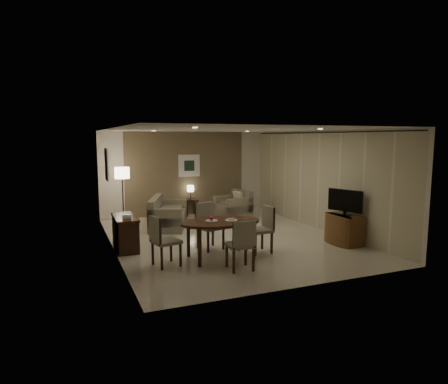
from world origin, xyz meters
name	(u,v)px	position (x,y,z in m)	size (l,w,h in m)	color
room_shell	(221,183)	(0.00, 0.40, 1.35)	(5.50, 7.00, 2.70)	beige
taupe_accent	(186,173)	(0.00, 3.48, 1.35)	(3.96, 0.03, 2.70)	#716446
curtain_wall	(318,182)	(2.68, 0.00, 1.32)	(0.08, 6.70, 2.58)	beige
curtain_rod	(320,132)	(2.68, 0.00, 2.64)	(0.03, 0.03, 6.80)	black
art_back_frame	(189,166)	(0.10, 3.46, 1.60)	(0.72, 0.03, 0.72)	silver
art_back_canvas	(189,166)	(0.10, 3.44, 1.60)	(0.34, 0.01, 0.34)	#1A2F23
art_left_frame	(106,164)	(-2.72, 1.20, 1.85)	(0.03, 0.60, 0.80)	silver
art_left_canvas	(107,164)	(-2.71, 1.20, 1.85)	(0.01, 0.46, 0.64)	gray
downlight_nl	(195,128)	(-1.40, -1.80, 2.69)	(0.10, 0.10, 0.01)	white
downlight_nr	(320,129)	(1.40, -1.80, 2.69)	(0.10, 0.10, 0.01)	white
downlight_fl	(154,131)	(-1.40, 1.80, 2.69)	(0.10, 0.10, 0.01)	white
downlight_fr	(247,131)	(1.40, 1.80, 2.69)	(0.10, 0.10, 0.01)	white
console_desk	(125,233)	(-2.49, 0.00, 0.38)	(0.48, 1.20, 0.75)	#422915
telephone	(127,217)	(-2.49, -0.30, 0.80)	(0.20, 0.14, 0.09)	white
tv_cabinet	(345,229)	(2.40, -1.50, 0.35)	(0.48, 0.90, 0.70)	brown
flat_tv	(345,201)	(2.38, -1.50, 1.02)	(0.06, 0.88, 0.60)	black
dining_table	(221,240)	(-0.76, -1.47, 0.40)	(1.70, 1.06, 0.80)	#422915
chair_near	(240,244)	(-0.68, -2.27, 0.49)	(0.47, 0.47, 0.98)	gray
chair_far	(210,227)	(-0.71, -0.73, 0.52)	(0.50, 0.50, 1.04)	gray
chair_left	(166,241)	(-1.92, -1.52, 0.50)	(0.49, 0.49, 1.01)	gray
chair_right	(259,230)	(0.18, -1.38, 0.51)	(0.49, 0.49, 1.02)	gray
plate_a	(212,221)	(-0.94, -1.42, 0.80)	(0.26, 0.26, 0.02)	white
plate_b	(231,220)	(-0.54, -1.52, 0.80)	(0.26, 0.26, 0.02)	white
fruit_apple	(212,218)	(-0.94, -1.42, 0.86)	(0.09, 0.09, 0.09)	#AD133D
napkin	(231,219)	(-0.54, -1.52, 0.83)	(0.12, 0.08, 0.03)	white
round_rug	(203,222)	(0.07, 2.02, 0.01)	(1.11, 1.11, 0.01)	#3F3A23
sofa	(168,212)	(-1.03, 1.83, 0.42)	(0.90, 1.81, 0.85)	gray
armchair	(233,204)	(1.19, 2.38, 0.42)	(0.95, 0.90, 0.85)	gray
side_table	(191,207)	(0.07, 3.24, 0.26)	(0.41, 0.41, 0.53)	black
table_lamp	(191,192)	(0.07, 3.25, 0.78)	(0.22, 0.22, 0.50)	#FFEAC1
floor_lamp	(123,196)	(-2.15, 2.71, 0.83)	(0.42, 0.42, 1.66)	#FFE5B7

